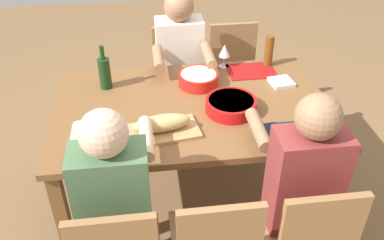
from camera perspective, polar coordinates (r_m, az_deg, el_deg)
ground_plane at (r=3.01m, az=0.00°, el=-9.85°), size 8.00×8.00×0.00m
dining_table at (r=2.59m, az=0.00°, el=0.55°), size 1.66×1.05×0.74m
chair_near_right at (r=2.20m, az=15.33°, el=-14.97°), size 0.40×0.40×0.85m
diner_near_right at (r=2.16m, az=14.54°, el=-7.65°), size 0.41×0.53×1.20m
diner_near_left at (r=2.04m, az=-10.50°, el=-10.02°), size 0.41×0.53×1.20m
chair_far_center at (r=3.40m, az=-1.86°, el=6.13°), size 0.40×0.40×0.85m
diner_far_center at (r=3.13m, az=-1.58°, el=7.95°), size 0.41×0.53×1.20m
chair_far_right at (r=3.46m, az=5.72°, el=6.57°), size 0.40×0.40×0.85m
serving_bowl_salad at (r=2.48m, az=5.28°, el=2.09°), size 0.30×0.30×0.08m
serving_bowl_pasta at (r=2.73m, az=0.88°, el=5.64°), size 0.26×0.26×0.08m
cutting_board at (r=2.31m, az=-4.07°, el=-1.55°), size 0.43×0.28×0.02m
bread_loaf at (r=2.28m, az=-4.13°, el=-0.44°), size 0.33×0.16×0.09m
wine_bottle at (r=2.72m, az=-11.71°, el=6.32°), size 0.08×0.08×0.29m
beer_bottle at (r=2.98m, az=10.35°, el=9.17°), size 0.06×0.06×0.22m
wine_glass at (r=2.92m, az=4.40°, el=9.21°), size 0.08×0.08×0.17m
placemat_near_right at (r=2.35m, az=12.30°, el=-1.97°), size 0.32×0.23×0.01m
fork_near_left at (r=2.25m, az=-14.02°, el=-4.02°), size 0.04×0.17×0.01m
placemat_far_right at (r=2.93m, az=8.00°, el=6.56°), size 0.32×0.23×0.01m
napkin_stack at (r=2.81m, az=11.98°, el=5.02°), size 0.16×0.16×0.02m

